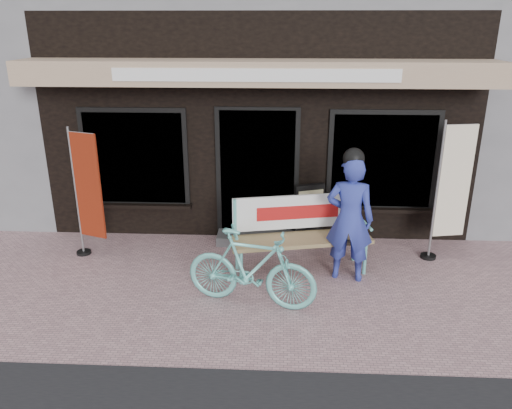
# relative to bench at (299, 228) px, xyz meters

# --- Properties ---
(ground) EXTENTS (70.00, 70.00, 0.00)m
(ground) POSITION_rel_bench_xyz_m (-0.66, -0.86, -0.64)
(ground) COLOR #B0868B
(ground) RESTS_ON ground
(storefront) EXTENTS (7.00, 6.77, 6.00)m
(storefront) POSITION_rel_bench_xyz_m (-0.66, 4.11, 2.35)
(storefront) COLOR black
(storefront) RESTS_ON ground
(bench) EXTENTS (2.08, 0.92, 1.09)m
(bench) POSITION_rel_bench_xyz_m (0.00, 0.00, 0.00)
(bench) COLOR #63C2BB
(bench) RESTS_ON ground
(person) EXTENTS (0.72, 0.55, 1.90)m
(person) POSITION_rel_bench_xyz_m (0.67, -0.25, 0.29)
(person) COLOR #2C389A
(person) RESTS_ON ground
(bicycle) EXTENTS (1.76, 0.86, 1.02)m
(bicycle) POSITION_rel_bench_xyz_m (-0.64, -1.04, -0.13)
(bicycle) COLOR #63C2BB
(bicycle) RESTS_ON ground
(nobori_red) EXTENTS (0.60, 0.32, 2.02)m
(nobori_red) POSITION_rel_bench_xyz_m (-3.17, 0.25, 0.40)
(nobori_red) COLOR gray
(nobori_red) RESTS_ON ground
(nobori_cream) EXTENTS (0.64, 0.27, 2.15)m
(nobori_cream) POSITION_rel_bench_xyz_m (2.24, 0.48, 0.47)
(nobori_cream) COLOR gray
(nobori_cream) RESTS_ON ground
(menu_stand) EXTENTS (0.50, 0.27, 1.00)m
(menu_stand) POSITION_rel_bench_xyz_m (0.19, 0.96, -0.13)
(menu_stand) COLOR black
(menu_stand) RESTS_ON ground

